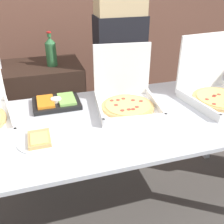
% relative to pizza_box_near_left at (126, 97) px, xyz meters
% --- Properties ---
extents(ground_plane, '(16.00, 16.00, 0.00)m').
position_rel_pizza_box_near_left_xyz_m(ground_plane, '(-0.14, -0.13, -0.94)').
color(ground_plane, '#514C47').
extents(brick_wall_behind, '(10.00, 0.06, 2.80)m').
position_rel_pizza_box_near_left_xyz_m(brick_wall_behind, '(-0.14, 1.57, 0.46)').
color(brick_wall_behind, brown).
rests_on(brick_wall_behind, ground_plane).
extents(buffet_table, '(2.38, 0.93, 0.87)m').
position_rel_pizza_box_near_left_xyz_m(buffet_table, '(-0.14, -0.13, -0.16)').
color(buffet_table, silver).
rests_on(buffet_table, ground_plane).
extents(pizza_box_near_left, '(0.45, 0.46, 0.40)m').
position_rel_pizza_box_near_left_xyz_m(pizza_box_near_left, '(0.00, 0.00, 0.00)').
color(pizza_box_near_left, white).
rests_on(pizza_box_near_left, buffet_table).
extents(pizza_box_near_right, '(0.49, 0.51, 0.44)m').
position_rel_pizza_box_near_left_xyz_m(pizza_box_near_right, '(0.66, -0.08, 0.01)').
color(pizza_box_near_right, white).
rests_on(pizza_box_near_right, buffet_table).
extents(paper_plate_front_right, '(0.25, 0.25, 0.03)m').
position_rel_pizza_box_near_left_xyz_m(paper_plate_front_right, '(-0.60, -0.25, -0.06)').
color(paper_plate_front_right, white).
rests_on(paper_plate_front_right, buffet_table).
extents(veggie_tray, '(0.32, 0.24, 0.05)m').
position_rel_pizza_box_near_left_xyz_m(veggie_tray, '(-0.46, 0.17, -0.05)').
color(veggie_tray, black).
rests_on(veggie_tray, buffet_table).
extents(sideboard_podium, '(0.77, 0.55, 0.95)m').
position_rel_pizza_box_near_left_xyz_m(sideboard_podium, '(-0.54, 0.86, -0.47)').
color(sideboard_podium, black).
rests_on(sideboard_podium, ground_plane).
extents(soda_bottle, '(0.09, 0.09, 0.30)m').
position_rel_pizza_box_near_left_xyz_m(soda_bottle, '(-0.41, 0.81, 0.14)').
color(soda_bottle, '#2D6638').
rests_on(soda_bottle, sideboard_podium).
extents(person_server_vest, '(0.42, 0.24, 1.74)m').
position_rel_pizza_box_near_left_xyz_m(person_server_vest, '(0.16, 0.63, 0.04)').
color(person_server_vest, '#473D33').
rests_on(person_server_vest, ground_plane).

